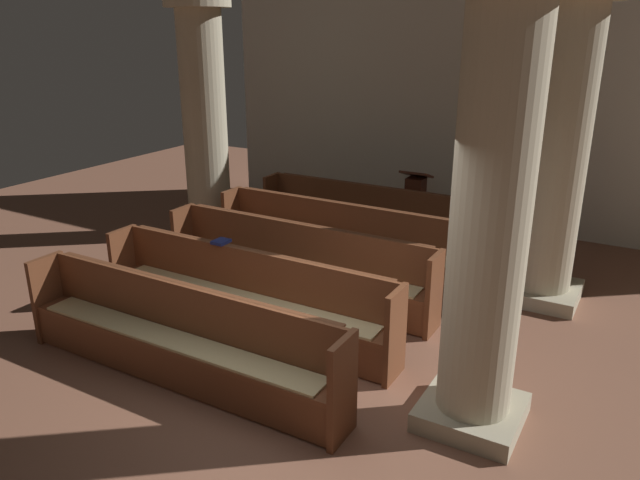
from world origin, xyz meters
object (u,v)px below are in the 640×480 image
at_px(pillar_aisle_rear, 492,204).
at_px(pew_row_1, 338,237).
at_px(pew_row_3, 245,293).
at_px(pew_row_0, 371,217).
at_px(pew_row_4, 177,334).
at_px(lectern, 415,207).
at_px(pillar_far_side, 204,112).
at_px(kneeler_box_blue, 471,304).
at_px(kneeler_box_red, 494,274).
at_px(hymn_book, 221,242).
at_px(pew_row_2, 296,262).
at_px(pillar_aisle_side, 559,143).

bearing_deg(pillar_aisle_rear, pew_row_1, 137.03).
distance_m(pew_row_1, pew_row_3, 2.18).
height_order(pew_row_0, pew_row_4, same).
bearing_deg(lectern, pillar_far_side, -150.85).
height_order(pillar_aisle_rear, kneeler_box_blue, pillar_aisle_rear).
xyz_separation_m(pew_row_4, pillar_far_side, (-2.64, 3.70, 1.50)).
bearing_deg(kneeler_box_red, pew_row_0, 169.07).
height_order(pew_row_1, kneeler_box_blue, pew_row_1).
relative_size(pew_row_3, lectern, 3.43).
bearing_deg(hymn_book, pew_row_4, -70.81).
height_order(pew_row_2, lectern, lectern).
height_order(pew_row_1, pillar_far_side, pillar_far_side).
relative_size(pew_row_4, pillar_aisle_side, 0.96).
xyz_separation_m(pew_row_1, hymn_book, (-0.44, -2.00, 0.47)).
bearing_deg(pillar_aisle_side, pew_row_2, -149.96).
xyz_separation_m(pew_row_0, kneeler_box_blue, (2.06, -1.50, -0.38)).
distance_m(pillar_far_side, hymn_book, 3.43).
height_order(pew_row_2, pew_row_3, same).
relative_size(pew_row_2, pew_row_3, 1.00).
xyz_separation_m(pillar_aisle_side, pillar_aisle_rear, (0.00, -2.98, 0.00)).
bearing_deg(pew_row_1, pillar_aisle_side, 9.82).
relative_size(pew_row_0, pew_row_1, 1.00).
bearing_deg(pew_row_3, kneeler_box_red, 54.46).
bearing_deg(pillar_far_side, pillar_aisle_rear, -28.77).
bearing_deg(pew_row_4, pillar_aisle_side, 54.24).
distance_m(pew_row_0, pew_row_1, 1.09).
bearing_deg(pillar_aisle_rear, pew_row_3, 173.09).
bearing_deg(lectern, pillar_aisle_side, -34.36).
distance_m(pillar_aisle_side, kneeler_box_red, 2.01).
xyz_separation_m(pew_row_0, pillar_aisle_rear, (2.69, -3.60, 1.50)).
bearing_deg(kneeler_box_red, pillar_aisle_rear, -78.73).
distance_m(pew_row_4, lectern, 5.37).
height_order(pew_row_3, pew_row_4, same).
bearing_deg(pew_row_0, pillar_aisle_rear, -53.20).
bearing_deg(lectern, pillar_aisle_rear, -62.77).
bearing_deg(pew_row_3, pillar_aisle_side, 44.53).
relative_size(pew_row_1, kneeler_box_red, 11.35).
height_order(pew_row_0, pillar_aisle_rear, pillar_aisle_rear).
bearing_deg(kneeler_box_blue, kneeler_box_red, 90.36).
bearing_deg(pew_row_4, pew_row_2, 90.00).
height_order(pew_row_0, pew_row_1, same).
height_order(pillar_aisle_side, kneeler_box_blue, pillar_aisle_side).
height_order(pew_row_4, pillar_aisle_rear, pillar_aisle_rear).
height_order(pew_row_0, hymn_book, hymn_book).
bearing_deg(kneeler_box_blue, pew_row_1, 168.90).
bearing_deg(pillar_far_side, kneeler_box_blue, -9.96).
bearing_deg(pillar_far_side, pew_row_4, -54.43).
bearing_deg(pew_row_1, pillar_aisle_rear, -42.97).
xyz_separation_m(pillar_aisle_rear, hymn_book, (-3.14, 0.51, -1.03)).
xyz_separation_m(pillar_aisle_rear, kneeler_box_blue, (-0.63, 2.11, -1.88)).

